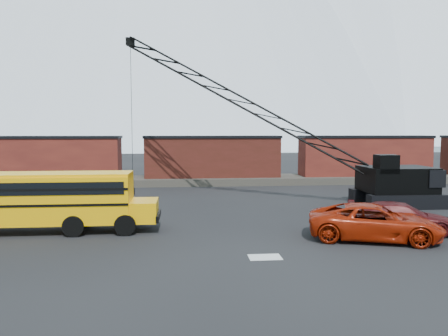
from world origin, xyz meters
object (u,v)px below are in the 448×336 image
Objects in this scene: red_pickup at (375,222)px; maroon_suv at (401,218)px; school_bus at (42,199)px; crawler_crane at (246,104)px.

maroon_suv is (2.09, 1.40, -0.10)m from red_pickup.
red_pickup reaches higher than maroon_suv.
school_bus is 1.81× the size of red_pickup.
school_bus is at bearing 97.05° from red_pickup.
red_pickup is 0.28× the size of crawler_crane.
maroon_suv is at bearing -59.85° from crawler_crane.
school_bus reaches higher than red_pickup.
red_pickup is at bearing -70.36° from crawler_crane.
crawler_crane is at bearing 48.56° from maroon_suv.
school_bus is 19.15m from maroon_suv.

